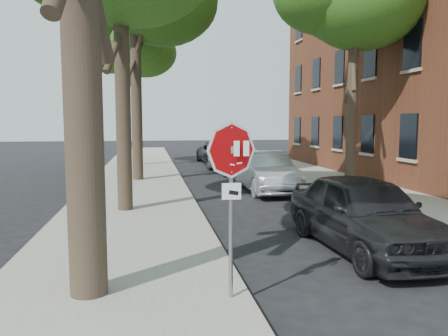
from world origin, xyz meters
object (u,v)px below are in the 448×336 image
object	(u,v)px
car_b	(265,172)
car_d	(218,153)
tree_mid_b	(134,2)
car_c	(233,158)
tree_far	(133,47)
tree_right	(353,5)
stop_sign	(231,176)
car_a	(364,213)

from	to	relation	value
car_b	car_d	distance (m)	12.10
tree_mid_b	car_c	distance (m)	9.22
tree_mid_b	car_c	bearing A→B (deg)	29.25
tree_far	tree_right	distance (m)	14.02
stop_sign	tree_right	size ratio (longest dim) A/B	0.28
tree_right	car_c	distance (m)	9.96
stop_sign	tree_right	xyz separation A→B (m)	(6.68, 10.14, 5.26)
stop_sign	car_c	size ratio (longest dim) A/B	0.47
tree_mid_b	tree_right	distance (m)	9.34
car_c	car_d	bearing A→B (deg)	83.53
tree_right	car_d	distance (m)	14.33
stop_sign	tree_far	bearing A→B (deg)	95.46
tree_mid_b	car_a	world-z (taller)	tree_mid_b
car_b	stop_sign	bearing A→B (deg)	-108.12
car_a	car_c	world-z (taller)	car_a
car_d	stop_sign	bearing A→B (deg)	-101.50
tree_mid_b	car_c	world-z (taller)	tree_mid_b
car_a	tree_mid_b	bearing A→B (deg)	111.14
tree_far	car_a	bearing A→B (deg)	-74.21
stop_sign	car_d	world-z (taller)	stop_sign
car_d	car_a	bearing A→B (deg)	-93.13
tree_mid_b	car_d	distance (m)	12.15
car_d	tree_mid_b	bearing A→B (deg)	-124.38
tree_far	car_b	bearing A→B (deg)	-63.79
tree_far	car_d	xyz separation A→B (m)	(5.32, 1.29, -6.54)
car_d	tree_right	bearing A→B (deg)	-77.76
tree_far	tree_right	size ratio (longest dim) A/B	1.00
stop_sign	car_a	bearing A→B (deg)	35.13
tree_right	car_a	world-z (taller)	tree_right
stop_sign	car_c	distance (m)	17.32
tree_right	car_d	bearing A→B (deg)	105.37
stop_sign	tree_far	size ratio (longest dim) A/B	0.28
tree_far	car_c	size ratio (longest dim) A/B	1.69
tree_far	stop_sign	bearing A→B (deg)	-84.54
tree_far	tree_right	xyz separation A→B (m)	(8.70, -11.00, 0.00)
car_c	tree_mid_b	bearing A→B (deg)	-157.22
tree_mid_b	car_a	distance (m)	14.72
tree_mid_b	car_b	bearing A→B (deg)	-37.25
tree_right	car_c	bearing A→B (deg)	116.33
car_a	car_d	bearing A→B (deg)	88.12
car_a	tree_far	bearing A→B (deg)	103.91
tree_far	car_c	distance (m)	9.32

